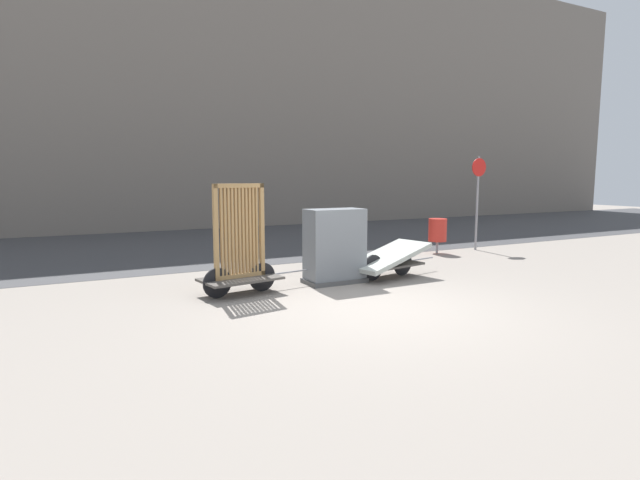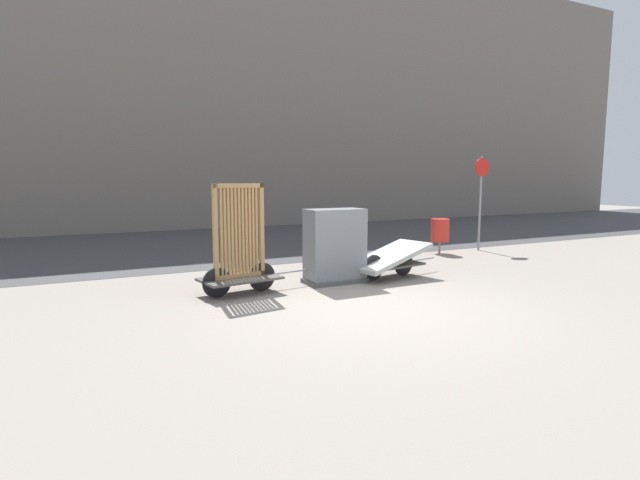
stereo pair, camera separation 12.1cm
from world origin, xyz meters
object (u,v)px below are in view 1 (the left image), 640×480
(trash_bin, at_px, (438,230))
(sign_post, at_px, (478,191))
(bike_cart_with_mattress, at_px, (388,259))
(utility_cabinet, at_px, (335,248))
(bike_cart_with_bedframe, at_px, (240,256))

(trash_bin, relative_size, sign_post, 0.36)
(bike_cart_with_mattress, distance_m, utility_cabinet, 1.17)
(bike_cart_with_bedframe, height_order, sign_post, sign_post)
(bike_cart_with_bedframe, xyz_separation_m, sign_post, (7.28, 2.01, 0.92))
(bike_cart_with_bedframe, bearing_deg, sign_post, 6.46)
(utility_cabinet, xyz_separation_m, sign_post, (5.43, 1.90, 0.93))
(utility_cabinet, height_order, trash_bin, utility_cabinet)
(bike_cart_with_bedframe, distance_m, bike_cart_with_mattress, 3.00)
(bike_cart_with_bedframe, distance_m, trash_bin, 6.28)
(bike_cart_with_bedframe, xyz_separation_m, bike_cart_with_mattress, (2.99, -0.00, -0.27))
(bike_cart_with_bedframe, relative_size, sign_post, 0.81)
(bike_cart_with_bedframe, bearing_deg, utility_cabinet, -5.66)
(bike_cart_with_mattress, xyz_separation_m, utility_cabinet, (-1.14, 0.11, 0.27))
(bike_cart_with_mattress, bearing_deg, sign_post, 14.00)
(utility_cabinet, bearing_deg, trash_bin, 24.98)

